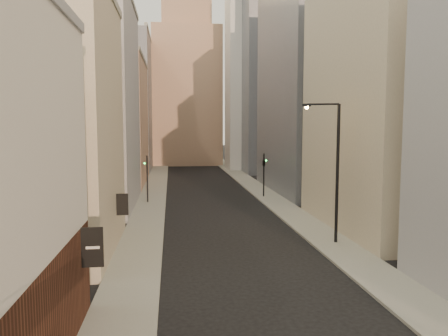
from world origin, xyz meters
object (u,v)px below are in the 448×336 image
traffic_light_right (264,164)px  white_tower (249,68)px  clock_tower (186,81)px  traffic_light_left (147,171)px  streetlamp_mid (334,165)px

traffic_light_right → white_tower: bearing=-72.2°
traffic_light_right → clock_tower: bearing=-56.5°
clock_tower → traffic_light_left: 50.97m
streetlamp_mid → traffic_light_left: bearing=148.3°
clock_tower → traffic_light_left: (-5.87, -48.57, -14.27)m
streetlamp_mid → traffic_light_right: (-0.58, 19.56, -1.71)m
streetlamp_mid → traffic_light_left: streetlamp_mid is taller
clock_tower → streetlamp_mid: bearing=-83.5°
white_tower → traffic_light_right: size_ratio=8.30×
traffic_light_right → streetlamp_mid: bearing=116.7°
traffic_light_left → clock_tower: bearing=-107.0°
white_tower → traffic_light_right: white_tower is taller
streetlamp_mid → traffic_light_right: bearing=112.6°
clock_tower → streetlamp_mid: size_ratio=4.69×
white_tower → traffic_light_right: bearing=-97.2°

